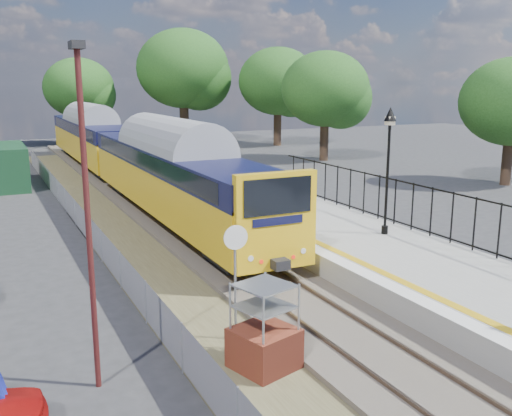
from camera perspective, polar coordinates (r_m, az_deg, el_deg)
ground at (r=14.28m, az=10.76°, el=-14.08°), size 120.00×120.00×0.00m
track_bed at (r=22.04m, az=-5.40°, el=-4.07°), size 5.90×80.00×0.29m
platform at (r=22.55m, az=7.31°, el=-2.80°), size 5.00×70.00×0.90m
platform_edge at (r=21.40m, az=2.71°, el=-2.27°), size 0.90×70.00×0.01m
victorian_lamp_north at (r=20.90m, az=13.16°, el=6.53°), size 0.44×0.44×4.60m
palisade_fence at (r=19.49m, az=22.64°, el=-1.87°), size 0.12×26.00×2.00m
wire_fence at (r=23.16m, az=-16.15°, el=-2.40°), size 0.06×52.00×1.20m
tree_line at (r=52.96m, az=-16.29°, el=12.22°), size 56.80×43.80×11.88m
train at (r=36.16m, az=-13.36°, el=5.74°), size 2.82×40.83×3.51m
brick_plinth at (r=12.93m, az=0.83°, el=-11.98°), size 1.58×1.58×2.04m
speed_sign at (r=13.85m, az=-2.07°, el=-5.47°), size 0.61×0.12×3.01m
carpark_lamp at (r=11.77m, az=-16.57°, el=0.71°), size 0.25×0.50×7.09m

